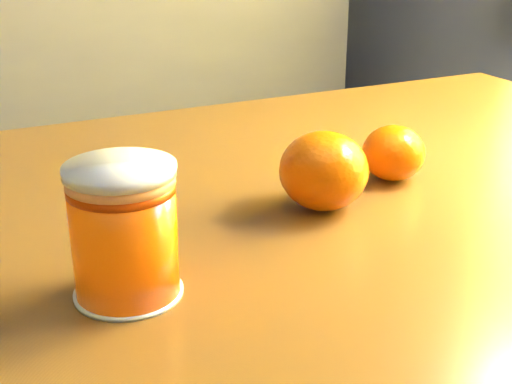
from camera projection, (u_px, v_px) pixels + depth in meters
table at (302, 316)px, 0.64m from camera, size 1.15×0.88×0.78m
juice_glass at (124, 232)px, 0.47m from camera, size 0.07×0.07×0.09m
orange_front at (324, 171)px, 0.61m from camera, size 0.08×0.08×0.07m
orange_back at (394, 153)px, 0.67m from camera, size 0.07×0.07×0.05m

